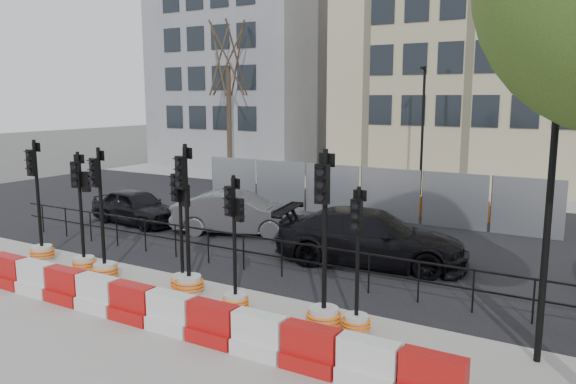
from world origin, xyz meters
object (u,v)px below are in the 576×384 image
Objects in this scene: lamp_post_near at (551,182)px; car_a at (136,207)px; traffic_signal_a at (40,236)px; traffic_signal_h at (356,303)px; car_c at (371,238)px; traffic_signal_d at (182,261)px.

lamp_post_near is 1.52× the size of car_a.
traffic_signal_a reaches higher than traffic_signal_h.
traffic_signal_h is 11.82m from car_a.
car_c is (9.31, -0.31, 0.12)m from car_a.
car_a is at bearing 151.33° from traffic_signal_d.
traffic_signal_h is 4.70m from car_c.
car_a is (-1.04, 4.73, -0.06)m from traffic_signal_a.
lamp_post_near is 8.29m from traffic_signal_d.
traffic_signal_h reaches higher than car_a.
traffic_signal_d is 4.63m from traffic_signal_h.
car_a is (-6.20, 4.60, -0.09)m from traffic_signal_d.
traffic_signal_a reaches higher than car_c.
traffic_signal_h is (-3.28, -0.43, -2.62)m from lamp_post_near.
lamp_post_near is 2.04× the size of traffic_signal_h.
car_a is at bearing 100.40° from traffic_signal_a.
car_c is at bearing 26.12° from traffic_signal_a.
traffic_signal_d is at bearing -0.60° from traffic_signal_a.
traffic_signal_a reaches higher than car_a.
traffic_signal_a is at bearing -161.93° from car_a.
car_a is at bearing 77.75° from car_c.
traffic_signal_d is at bearing -120.89° from car_a.
lamp_post_near is 1.07× the size of car_c.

